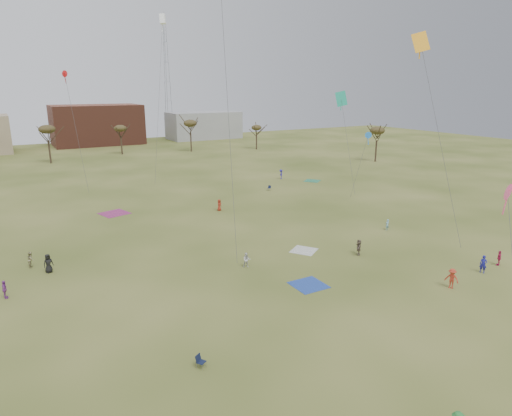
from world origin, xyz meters
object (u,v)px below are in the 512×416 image
camp_chair_left (201,364)px  spectator_fore_a (499,258)px  camp_chair_right (269,189)px  flyer_near_right (483,264)px  radio_tower (167,81)px

camp_chair_left → spectator_fore_a: bearing=-30.9°
camp_chair_right → camp_chair_left: bearing=-66.4°
spectator_fore_a → camp_chair_right: 40.16m
camp_chair_left → camp_chair_right: 50.76m
flyer_near_right → camp_chair_left: flyer_near_right is taller
flyer_near_right → camp_chair_left: (-29.58, -0.43, -0.62)m
spectator_fore_a → flyer_near_right: bearing=-28.6°
spectator_fore_a → radio_tower: size_ratio=0.04×
flyer_near_right → radio_tower: bearing=149.0°
radio_tower → camp_chair_left: bearing=-108.4°
camp_chair_right → radio_tower: size_ratio=0.02×
camp_chair_left → camp_chair_right: (30.10, 40.88, 0.00)m
spectator_fore_a → camp_chair_left: spectator_fore_a is taller
spectator_fore_a → radio_tower: bearing=-129.9°
flyer_near_right → radio_tower: radio_tower is taller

